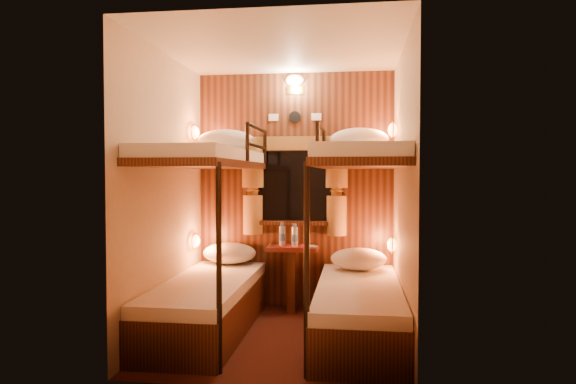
# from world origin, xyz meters

# --- Properties ---
(floor) EXTENTS (2.10, 2.10, 0.00)m
(floor) POSITION_xyz_m (0.00, 0.00, 0.00)
(floor) COLOR black
(floor) RESTS_ON ground
(ceiling) EXTENTS (2.10, 2.10, 0.00)m
(ceiling) POSITION_xyz_m (0.00, 0.00, 2.40)
(ceiling) COLOR silver
(ceiling) RESTS_ON wall_back
(wall_back) EXTENTS (2.40, 0.00, 2.40)m
(wall_back) POSITION_xyz_m (0.00, 1.05, 1.20)
(wall_back) COLOR #C6B293
(wall_back) RESTS_ON floor
(wall_front) EXTENTS (2.40, 0.00, 2.40)m
(wall_front) POSITION_xyz_m (0.00, -1.05, 1.20)
(wall_front) COLOR #C6B293
(wall_front) RESTS_ON floor
(wall_left) EXTENTS (0.00, 2.40, 2.40)m
(wall_left) POSITION_xyz_m (-1.00, 0.00, 1.20)
(wall_left) COLOR #C6B293
(wall_left) RESTS_ON floor
(wall_right) EXTENTS (0.00, 2.40, 2.40)m
(wall_right) POSITION_xyz_m (1.00, 0.00, 1.20)
(wall_right) COLOR #C6B293
(wall_right) RESTS_ON floor
(back_panel) EXTENTS (2.00, 0.03, 2.40)m
(back_panel) POSITION_xyz_m (0.00, 1.04, 1.20)
(back_panel) COLOR black
(back_panel) RESTS_ON floor
(bunk_left) EXTENTS (0.72, 1.90, 1.82)m
(bunk_left) POSITION_xyz_m (-0.65, 0.07, 0.56)
(bunk_left) COLOR black
(bunk_left) RESTS_ON floor
(bunk_right) EXTENTS (0.72, 1.90, 1.82)m
(bunk_right) POSITION_xyz_m (0.65, 0.07, 0.56)
(bunk_right) COLOR black
(bunk_right) RESTS_ON floor
(window) EXTENTS (1.00, 0.12, 0.79)m
(window) POSITION_xyz_m (0.00, 1.00, 1.18)
(window) COLOR black
(window) RESTS_ON back_panel
(curtains) EXTENTS (1.10, 0.22, 1.00)m
(curtains) POSITION_xyz_m (0.00, 0.97, 1.26)
(curtains) COLOR olive
(curtains) RESTS_ON back_panel
(back_fixtures) EXTENTS (0.54, 0.09, 0.48)m
(back_fixtures) POSITION_xyz_m (0.00, 1.00, 2.25)
(back_fixtures) COLOR black
(back_fixtures) RESTS_ON back_panel
(reading_lamps) EXTENTS (2.00, 0.20, 1.25)m
(reading_lamps) POSITION_xyz_m (-0.00, 0.70, 1.24)
(reading_lamps) COLOR orange
(reading_lamps) RESTS_ON wall_left
(table) EXTENTS (0.50, 0.34, 0.66)m
(table) POSITION_xyz_m (0.00, 0.85, 0.41)
(table) COLOR #502212
(table) RESTS_ON floor
(bottle_left) EXTENTS (0.07, 0.07, 0.23)m
(bottle_left) POSITION_xyz_m (-0.11, 0.84, 0.75)
(bottle_left) COLOR #99BFE5
(bottle_left) RESTS_ON table
(bottle_right) EXTENTS (0.07, 0.07, 0.23)m
(bottle_right) POSITION_xyz_m (0.03, 0.79, 0.75)
(bottle_right) COLOR #99BFE5
(bottle_right) RESTS_ON table
(sachet_a) EXTENTS (0.09, 0.08, 0.01)m
(sachet_a) POSITION_xyz_m (0.21, 0.82, 0.65)
(sachet_a) COLOR silver
(sachet_a) RESTS_ON table
(sachet_b) EXTENTS (0.07, 0.05, 0.00)m
(sachet_b) POSITION_xyz_m (0.18, 0.90, 0.65)
(sachet_b) COLOR silver
(sachet_b) RESTS_ON table
(pillow_lower_left) EXTENTS (0.54, 0.39, 0.21)m
(pillow_lower_left) POSITION_xyz_m (-0.65, 0.86, 0.56)
(pillow_lower_left) COLOR white
(pillow_lower_left) RESTS_ON bunk_left
(pillow_lower_right) EXTENTS (0.53, 0.38, 0.21)m
(pillow_lower_right) POSITION_xyz_m (0.65, 0.68, 0.56)
(pillow_lower_right) COLOR white
(pillow_lower_right) RESTS_ON bunk_right
(pillow_upper_left) EXTENTS (0.56, 0.40, 0.22)m
(pillow_upper_left) POSITION_xyz_m (-0.65, 0.73, 1.70)
(pillow_upper_left) COLOR white
(pillow_upper_left) RESTS_ON bunk_left
(pillow_upper_right) EXTENTS (0.57, 0.40, 0.22)m
(pillow_upper_right) POSITION_xyz_m (0.65, 0.76, 1.70)
(pillow_upper_right) COLOR white
(pillow_upper_right) RESTS_ON bunk_right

